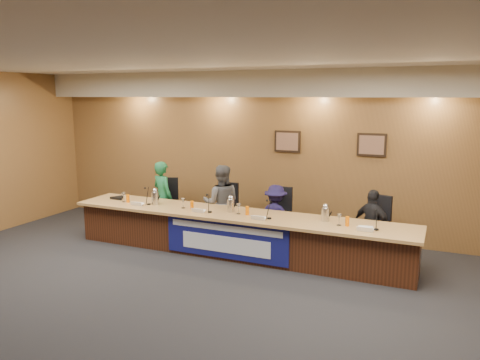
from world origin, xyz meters
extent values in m
plane|color=black|center=(0.00, 0.00, 0.00)|extent=(10.00, 10.00, 0.00)
cube|color=silver|center=(0.00, 0.00, 3.20)|extent=(10.00, 8.00, 0.04)
cube|color=brown|center=(0.00, 4.00, 1.60)|extent=(10.00, 0.04, 3.20)
cube|color=beige|center=(0.00, 3.75, 2.95)|extent=(10.00, 0.50, 0.50)
cube|color=#3C1C0F|center=(0.00, 2.40, 0.35)|extent=(6.00, 0.80, 0.70)
cube|color=#AA7E47|center=(0.00, 2.35, 0.72)|extent=(6.10, 0.95, 0.05)
cube|color=navy|center=(0.00, 1.99, 0.38)|extent=(2.20, 0.02, 0.65)
cube|color=silver|center=(0.00, 1.97, 0.58)|extent=(2.00, 0.01, 0.10)
cube|color=silver|center=(0.00, 1.97, 0.30)|extent=(1.60, 0.01, 0.28)
cube|color=black|center=(0.40, 3.97, 1.85)|extent=(0.52, 0.04, 0.42)
cube|color=black|center=(2.00, 3.97, 1.85)|extent=(0.52, 0.04, 0.42)
imported|color=#175F35|center=(-1.88, 3.02, 0.73)|extent=(0.62, 0.53, 1.45)
imported|color=#515257|center=(-0.58, 3.02, 0.73)|extent=(0.86, 0.77, 1.46)
imported|color=#151039|center=(0.51, 3.02, 0.58)|extent=(0.76, 0.46, 1.16)
imported|color=black|center=(2.21, 3.02, 0.61)|extent=(0.77, 0.56, 1.21)
cube|color=black|center=(-1.88, 3.12, 0.48)|extent=(0.61, 0.61, 0.08)
cube|color=black|center=(-0.58, 3.12, 0.48)|extent=(0.49, 0.49, 0.08)
cube|color=black|center=(0.51, 3.12, 0.48)|extent=(0.49, 0.49, 0.08)
cube|color=black|center=(2.21, 3.12, 0.48)|extent=(0.60, 0.60, 0.08)
cube|color=white|center=(-1.87, 2.11, 0.80)|extent=(0.24, 0.08, 0.10)
cylinder|color=black|center=(-1.71, 2.28, 0.76)|extent=(0.07, 0.07, 0.02)
cylinder|color=#FF7400|center=(-2.17, 2.27, 0.82)|extent=(0.06, 0.06, 0.15)
cylinder|color=silver|center=(-2.27, 2.28, 0.84)|extent=(0.08, 0.08, 0.18)
cube|color=white|center=(-0.59, 2.12, 0.80)|extent=(0.24, 0.08, 0.10)
cylinder|color=black|center=(-0.40, 2.21, 0.76)|extent=(0.07, 0.07, 0.02)
cylinder|color=#FF7400|center=(-0.80, 2.29, 0.82)|extent=(0.06, 0.06, 0.15)
cylinder|color=silver|center=(-0.98, 2.30, 0.84)|extent=(0.08, 0.08, 0.18)
cube|color=white|center=(0.53, 2.08, 0.80)|extent=(0.24, 0.08, 0.10)
cylinder|color=black|center=(0.68, 2.22, 0.76)|extent=(0.07, 0.07, 0.02)
cylinder|color=#FF7400|center=(0.25, 2.32, 0.82)|extent=(0.06, 0.06, 0.15)
cylinder|color=silver|center=(0.09, 2.31, 0.84)|extent=(0.08, 0.08, 0.18)
cube|color=white|center=(2.22, 2.10, 0.80)|extent=(0.24, 0.08, 0.10)
cylinder|color=black|center=(2.37, 2.27, 0.76)|extent=(0.07, 0.07, 0.02)
cylinder|color=#FF7400|center=(1.92, 2.31, 0.82)|extent=(0.06, 0.06, 0.15)
cylinder|color=silver|center=(1.80, 2.29, 0.84)|extent=(0.08, 0.08, 0.18)
cylinder|color=silver|center=(-1.60, 2.34, 0.87)|extent=(0.13, 0.13, 0.23)
cylinder|color=silver|center=(-0.10, 2.41, 0.86)|extent=(0.13, 0.13, 0.22)
cylinder|color=silver|center=(1.55, 2.46, 0.86)|extent=(0.13, 0.13, 0.22)
cylinder|color=black|center=(-2.52, 2.43, 0.78)|extent=(0.32, 0.32, 0.05)
cube|color=white|center=(2.21, 2.29, 0.75)|extent=(0.26, 0.33, 0.01)
camera|label=1|loc=(3.21, -4.73, 2.73)|focal=35.00mm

